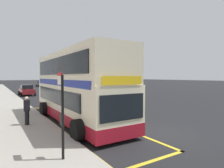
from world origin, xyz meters
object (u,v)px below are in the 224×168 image
object	(u,v)px
double_decker_bus	(76,89)
parked_car_black_across	(60,86)
parked_car_grey_far	(41,84)
pedestrian_waiting_near_sign	(27,110)
bus_stop_sign	(62,109)
parked_car_maroon_distant	(27,90)

from	to	relation	value
double_decker_bus	parked_car_black_across	world-z (taller)	double_decker_bus
parked_car_grey_far	pedestrian_waiting_near_sign	xyz separation A→B (m)	(-9.98, -44.54, 0.21)
bus_stop_sign	pedestrian_waiting_near_sign	world-z (taller)	bus_stop_sign
pedestrian_waiting_near_sign	parked_car_black_across	bearing A→B (deg)	69.72
parked_car_black_across	pedestrian_waiting_near_sign	xyz separation A→B (m)	(-10.33, -27.96, 0.21)
double_decker_bus	parked_car_maroon_distant	bearing A→B (deg)	90.42
bus_stop_sign	parked_car_maroon_distant	bearing A→B (deg)	84.44
double_decker_bus	parked_car_maroon_distant	xyz separation A→B (m)	(-0.15, 19.83, -1.26)
parked_car_maroon_distant	pedestrian_waiting_near_sign	size ratio (longest dim) A/B	2.61
double_decker_bus	parked_car_maroon_distant	distance (m)	19.87
parked_car_grey_far	pedestrian_waiting_near_sign	world-z (taller)	pedestrian_waiting_near_sign
bus_stop_sign	parked_car_grey_far	distance (m)	50.90
bus_stop_sign	pedestrian_waiting_near_sign	distance (m)	5.50
double_decker_bus	pedestrian_waiting_near_sign	bearing A→B (deg)	178.72
bus_stop_sign	pedestrian_waiting_near_sign	size ratio (longest dim) A/B	1.78
bus_stop_sign	parked_car_black_across	distance (m)	34.87
bus_stop_sign	parked_car_maroon_distant	xyz separation A→B (m)	(2.45, 25.19, -1.00)
parked_car_grey_far	pedestrian_waiting_near_sign	distance (m)	45.64
parked_car_black_across	parked_car_maroon_distant	bearing A→B (deg)	46.52
bus_stop_sign	parked_car_grey_far	size ratio (longest dim) A/B	0.68
double_decker_bus	parked_car_grey_far	size ratio (longest dim) A/B	2.48
bus_stop_sign	parked_car_maroon_distant	world-z (taller)	bus_stop_sign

